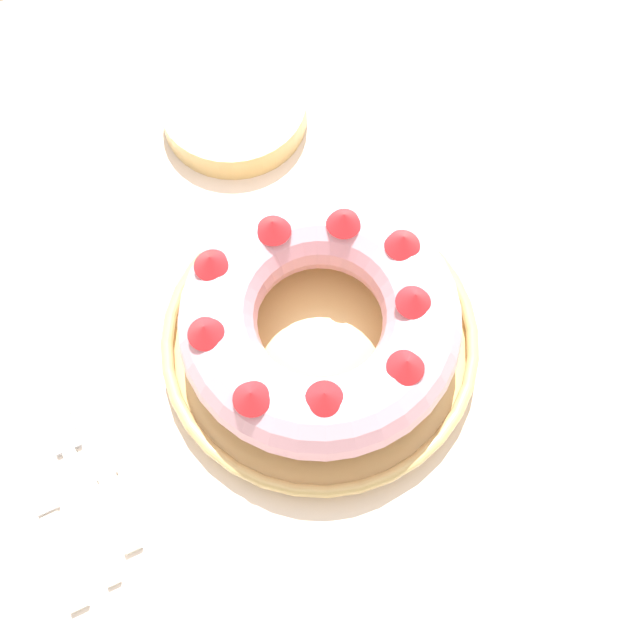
{
  "coord_description": "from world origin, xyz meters",
  "views": [
    {
      "loc": [
        -0.11,
        -0.25,
        1.47
      ],
      "look_at": [
        0.01,
        -0.01,
        0.84
      ],
      "focal_mm": 42.0,
      "sensor_mm": 36.0,
      "label": 1
    }
  ],
  "objects_px": {
    "bundt_cake": "(320,319)",
    "cake_knife": "(108,478)",
    "fork": "(78,476)",
    "serving_knife": "(51,519)",
    "side_bowl": "(234,110)",
    "serving_dish": "(320,340)"
  },
  "relations": [
    {
      "from": "side_bowl",
      "to": "fork",
      "type": "bearing_deg",
      "value": -132.41
    },
    {
      "from": "bundt_cake",
      "to": "serving_dish",
      "type": "bearing_deg",
      "value": -21.5
    },
    {
      "from": "serving_dish",
      "to": "serving_knife",
      "type": "xyz_separation_m",
      "value": [
        -0.29,
        -0.05,
        -0.01
      ]
    },
    {
      "from": "serving_dish",
      "to": "cake_knife",
      "type": "height_order",
      "value": "serving_dish"
    },
    {
      "from": "serving_dish",
      "to": "bundt_cake",
      "type": "relative_size",
      "value": 1.18
    },
    {
      "from": "serving_dish",
      "to": "cake_knife",
      "type": "relative_size",
      "value": 1.85
    },
    {
      "from": "serving_dish",
      "to": "fork",
      "type": "height_order",
      "value": "serving_dish"
    },
    {
      "from": "serving_dish",
      "to": "bundt_cake",
      "type": "distance_m",
      "value": 0.05
    },
    {
      "from": "cake_knife",
      "to": "serving_knife",
      "type": "bearing_deg",
      "value": -166.58
    },
    {
      "from": "serving_dish",
      "to": "fork",
      "type": "relative_size",
      "value": 1.7
    },
    {
      "from": "fork",
      "to": "cake_knife",
      "type": "bearing_deg",
      "value": -24.81
    },
    {
      "from": "bundt_cake",
      "to": "cake_knife",
      "type": "relative_size",
      "value": 1.56
    },
    {
      "from": "serving_dish",
      "to": "side_bowl",
      "type": "distance_m",
      "value": 0.29
    },
    {
      "from": "fork",
      "to": "serving_knife",
      "type": "distance_m",
      "value": 0.04
    },
    {
      "from": "fork",
      "to": "bundt_cake",
      "type": "bearing_deg",
      "value": 8.77
    },
    {
      "from": "cake_knife",
      "to": "side_bowl",
      "type": "distance_m",
      "value": 0.42
    },
    {
      "from": "bundt_cake",
      "to": "fork",
      "type": "height_order",
      "value": "bundt_cake"
    },
    {
      "from": "serving_dish",
      "to": "side_bowl",
      "type": "xyz_separation_m",
      "value": [
        0.03,
        0.29,
        0.0
      ]
    },
    {
      "from": "serving_knife",
      "to": "cake_knife",
      "type": "height_order",
      "value": "same"
    },
    {
      "from": "bundt_cake",
      "to": "cake_knife",
      "type": "height_order",
      "value": "bundt_cake"
    },
    {
      "from": "bundt_cake",
      "to": "fork",
      "type": "relative_size",
      "value": 1.44
    },
    {
      "from": "fork",
      "to": "serving_knife",
      "type": "relative_size",
      "value": 0.93
    }
  ]
}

